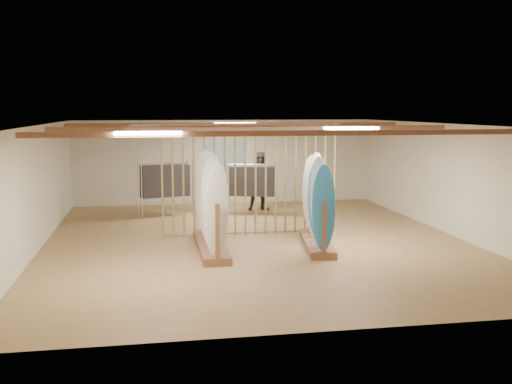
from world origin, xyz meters
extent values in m
plane|color=tan|center=(0.00, 0.00, 0.00)|extent=(12.00, 12.00, 0.00)
plane|color=#999591|center=(0.00, 0.00, 2.80)|extent=(12.00, 12.00, 0.00)
plane|color=white|center=(0.00, 6.00, 1.40)|extent=(12.00, 0.00, 12.00)
plane|color=white|center=(0.00, -6.00, 1.40)|extent=(12.00, 0.00, 12.00)
plane|color=white|center=(-5.00, 0.00, 1.40)|extent=(0.00, 12.00, 12.00)
plane|color=white|center=(5.00, 0.00, 1.40)|extent=(0.00, 12.00, 12.00)
cube|color=#8D5940|center=(0.00, 0.00, 2.72)|extent=(9.50, 6.12, 0.10)
cube|color=white|center=(0.00, 0.00, 2.74)|extent=(1.20, 0.35, 0.06)
cylinder|color=tan|center=(-2.20, 0.80, 1.40)|extent=(0.05, 0.05, 2.78)
cylinder|color=tan|center=(-1.94, 0.80, 1.40)|extent=(0.05, 0.05, 2.78)
cylinder|color=tan|center=(-1.68, 0.80, 1.40)|extent=(0.05, 0.05, 2.78)
cylinder|color=tan|center=(-1.42, 0.80, 1.40)|extent=(0.05, 0.05, 2.78)
cylinder|color=tan|center=(-1.16, 0.80, 1.40)|extent=(0.05, 0.05, 2.78)
cylinder|color=tan|center=(-0.91, 0.80, 1.40)|extent=(0.05, 0.05, 2.78)
cylinder|color=tan|center=(-0.65, 0.80, 1.40)|extent=(0.05, 0.05, 2.78)
cylinder|color=tan|center=(-0.39, 0.80, 1.40)|extent=(0.05, 0.05, 2.78)
cylinder|color=tan|center=(-0.13, 0.80, 1.40)|extent=(0.05, 0.05, 2.78)
cylinder|color=tan|center=(0.13, 0.80, 1.40)|extent=(0.05, 0.05, 2.78)
cylinder|color=tan|center=(0.39, 0.80, 1.40)|extent=(0.05, 0.05, 2.78)
cylinder|color=tan|center=(0.65, 0.80, 1.40)|extent=(0.05, 0.05, 2.78)
cylinder|color=tan|center=(0.91, 0.80, 1.40)|extent=(0.05, 0.05, 2.78)
cylinder|color=tan|center=(1.16, 0.80, 1.40)|extent=(0.05, 0.05, 2.78)
cylinder|color=tan|center=(1.42, 0.80, 1.40)|extent=(0.05, 0.05, 2.78)
cylinder|color=tan|center=(1.68, 0.80, 1.40)|extent=(0.05, 0.05, 2.78)
cylinder|color=tan|center=(1.94, 0.80, 1.40)|extent=(0.05, 0.05, 2.78)
cylinder|color=tan|center=(2.20, 0.80, 1.40)|extent=(0.05, 0.05, 2.78)
cube|color=#38A6C6|center=(0.00, 5.98, 1.60)|extent=(1.40, 0.03, 0.90)
cube|color=#8D5940|center=(-1.16, -0.67, 0.08)|extent=(0.61, 3.07, 0.16)
cylinder|color=black|center=(-1.16, -0.67, 1.07)|extent=(0.03, 3.02, 0.01)
ellipsoid|color=white|center=(-1.17, -2.00, 1.15)|extent=(0.52, 0.07, 1.99)
ellipsoid|color=silver|center=(-1.17, -1.56, 1.15)|extent=(0.52, 0.07, 1.99)
ellipsoid|color=silver|center=(-1.16, -1.11, 1.15)|extent=(0.52, 0.07, 1.99)
ellipsoid|color=silver|center=(-1.16, -0.67, 1.15)|extent=(0.52, 0.07, 1.99)
ellipsoid|color=white|center=(-1.16, -0.22, 1.15)|extent=(0.52, 0.07, 1.99)
ellipsoid|color=silver|center=(-1.16, 0.22, 1.15)|extent=(0.52, 0.07, 1.99)
ellipsoid|color=white|center=(-1.16, 0.67, 1.15)|extent=(0.52, 0.07, 1.99)
cube|color=#8D5940|center=(1.29, -0.80, 0.08)|extent=(0.96, 2.64, 0.16)
cylinder|color=black|center=(1.29, -0.80, 1.04)|extent=(0.40, 2.50, 0.01)
ellipsoid|color=#2D8CD1|center=(1.12, -1.88, 1.12)|extent=(0.50, 0.14, 1.93)
ellipsoid|color=silver|center=(1.19, -1.45, 1.12)|extent=(0.50, 0.14, 1.93)
ellipsoid|color=#2D8CD1|center=(1.26, -1.02, 1.12)|extent=(0.50, 0.14, 1.93)
ellipsoid|color=white|center=(1.32, -0.59, 1.12)|extent=(0.50, 0.14, 1.93)
ellipsoid|color=white|center=(1.39, -0.15, 1.12)|extent=(0.50, 0.14, 1.93)
ellipsoid|color=white|center=(1.46, 0.28, 1.12)|extent=(0.50, 0.14, 1.93)
cylinder|color=silver|center=(-2.06, 3.72, 1.59)|extent=(1.48, 0.47, 0.03)
cube|color=black|center=(-2.06, 3.72, 1.07)|extent=(1.47, 0.77, 0.93)
cylinder|color=silver|center=(-2.06, 3.72, 0.82)|extent=(0.03, 0.03, 1.64)
cylinder|color=silver|center=(0.53, 3.64, 1.51)|extent=(1.42, 0.41, 0.03)
cube|color=black|center=(0.53, 3.64, 1.02)|extent=(1.41, 0.70, 0.89)
cylinder|color=silver|center=(0.53, 3.64, 0.78)|extent=(0.03, 0.03, 1.57)
imported|color=#27282F|center=(-0.78, 4.21, 1.02)|extent=(0.86, 0.71, 2.04)
imported|color=#332F27|center=(0.94, 4.28, 1.04)|extent=(1.04, 0.83, 2.09)
camera|label=1|loc=(-2.47, -13.94, 3.18)|focal=42.00mm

